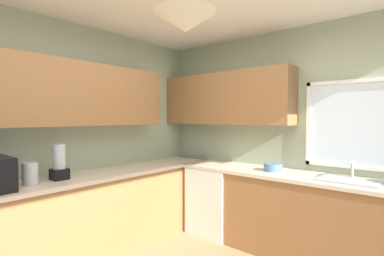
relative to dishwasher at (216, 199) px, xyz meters
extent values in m
cube|color=#9EAD8E|center=(0.88, 0.37, 0.88)|extent=(3.82, 0.06, 2.63)
cube|color=#9EAD8E|center=(-1.00, -1.61, 0.88)|extent=(0.06, 4.02, 2.63)
cube|color=silver|center=(1.59, 0.34, 1.04)|extent=(0.94, 0.02, 0.88)
cube|color=white|center=(1.59, 0.33, 1.49)|extent=(1.02, 0.04, 0.04)
cube|color=white|center=(1.59, 0.33, 0.58)|extent=(1.02, 0.04, 0.04)
cube|color=white|center=(1.09, 0.33, 1.04)|extent=(0.04, 0.04, 0.96)
cube|color=olive|center=(-0.81, -1.81, 1.37)|extent=(0.32, 2.73, 0.70)
cube|color=olive|center=(0.00, 0.18, 1.37)|extent=(1.93, 0.32, 0.70)
cone|color=silver|center=(0.88, -1.61, 1.77)|extent=(0.44, 0.44, 0.14)
cube|color=olive|center=(-0.66, -1.61, 0.00)|extent=(0.62, 3.60, 0.87)
cube|color=beige|center=(-0.66, -1.61, 0.46)|extent=(0.65, 3.63, 0.04)
cube|color=olive|center=(1.09, 0.03, 0.00)|extent=(2.88, 0.62, 0.87)
cube|color=beige|center=(1.09, 0.03, 0.46)|extent=(2.91, 0.65, 0.04)
cube|color=white|center=(0.00, 0.00, 0.00)|extent=(0.60, 0.60, 0.87)
cylinder|color=#B7B7BC|center=(-0.64, -2.08, 0.58)|extent=(0.14, 0.14, 0.21)
cube|color=#9EA0A5|center=(1.59, 0.03, 0.48)|extent=(0.54, 0.40, 0.02)
cylinder|color=#B7B7BC|center=(1.59, 0.19, 0.57)|extent=(0.03, 0.03, 0.18)
cylinder|color=#B7B7BC|center=(1.59, 0.09, 0.65)|extent=(0.02, 0.20, 0.02)
cylinder|color=#4C7099|center=(0.79, 0.03, 0.52)|extent=(0.21, 0.21, 0.09)
cube|color=black|center=(-0.66, -1.80, 0.53)|extent=(0.15, 0.15, 0.11)
cylinder|color=#B2BCC6|center=(-0.66, -1.80, 0.71)|extent=(0.12, 0.12, 0.25)
camera|label=1|loc=(2.22, -3.11, 1.11)|focal=26.66mm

